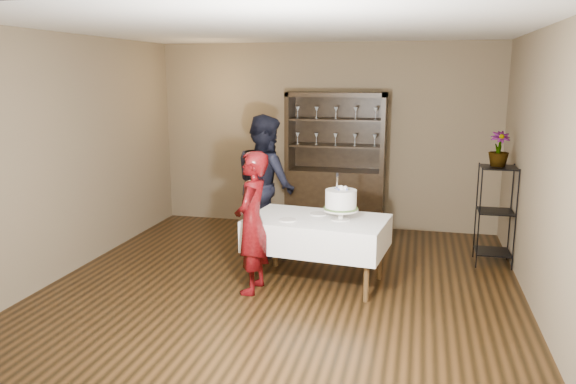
# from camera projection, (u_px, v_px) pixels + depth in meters

# --- Properties ---
(floor) EXTENTS (5.00, 5.00, 0.00)m
(floor) POSITION_uv_depth(u_px,v_px,m) (286.00, 283.00, 6.17)
(floor) COLOR black
(floor) RESTS_ON ground
(ceiling) EXTENTS (5.00, 5.00, 0.00)m
(ceiling) POSITION_uv_depth(u_px,v_px,m) (285.00, 28.00, 5.61)
(ceiling) COLOR silver
(ceiling) RESTS_ON back_wall
(back_wall) EXTENTS (5.00, 0.02, 2.70)m
(back_wall) POSITION_uv_depth(u_px,v_px,m) (325.00, 136.00, 8.27)
(back_wall) COLOR #726349
(back_wall) RESTS_ON floor
(wall_left) EXTENTS (0.02, 5.00, 2.70)m
(wall_left) POSITION_uv_depth(u_px,v_px,m) (75.00, 154.00, 6.45)
(wall_left) COLOR #726349
(wall_left) RESTS_ON floor
(wall_right) EXTENTS (0.02, 5.00, 2.70)m
(wall_right) POSITION_uv_depth(u_px,v_px,m) (541.00, 171.00, 5.33)
(wall_right) COLOR #726349
(wall_right) RESTS_ON floor
(china_hutch) EXTENTS (1.40, 0.48, 2.00)m
(china_hutch) POSITION_uv_depth(u_px,v_px,m) (335.00, 186.00, 8.13)
(china_hutch) COLOR black
(china_hutch) RESTS_ON floor
(plant_etagere) EXTENTS (0.42, 0.42, 1.20)m
(plant_etagere) POSITION_uv_depth(u_px,v_px,m) (495.00, 211.00, 6.66)
(plant_etagere) COLOR black
(plant_etagere) RESTS_ON floor
(cake_table) EXTENTS (1.56, 1.07, 0.73)m
(cake_table) POSITION_uv_depth(u_px,v_px,m) (317.00, 233.00, 6.07)
(cake_table) COLOR white
(cake_table) RESTS_ON floor
(woman) EXTENTS (0.36, 0.55, 1.49)m
(woman) POSITION_uv_depth(u_px,v_px,m) (252.00, 223.00, 5.79)
(woman) COLOR #390507
(woman) RESTS_ON floor
(man) EXTENTS (1.07, 1.09, 1.77)m
(man) POSITION_uv_depth(u_px,v_px,m) (266.00, 185.00, 7.08)
(man) COLOR black
(man) RESTS_ON floor
(cake) EXTENTS (0.41, 0.41, 0.51)m
(cake) POSITION_uv_depth(u_px,v_px,m) (341.00, 201.00, 5.92)
(cake) COLOR white
(cake) RESTS_ON cake_table
(plate_near) EXTENTS (0.20, 0.20, 0.01)m
(plate_near) POSITION_uv_depth(u_px,v_px,m) (288.00, 220.00, 5.92)
(plate_near) COLOR white
(plate_near) RESTS_ON cake_table
(plate_far) EXTENTS (0.19, 0.19, 0.01)m
(plate_far) POSITION_uv_depth(u_px,v_px,m) (319.00, 214.00, 6.18)
(plate_far) COLOR white
(plate_far) RESTS_ON cake_table
(potted_plant) EXTENTS (0.25, 0.25, 0.41)m
(potted_plant) POSITION_uv_depth(u_px,v_px,m) (499.00, 149.00, 6.54)
(potted_plant) COLOR #486630
(potted_plant) RESTS_ON plant_etagere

